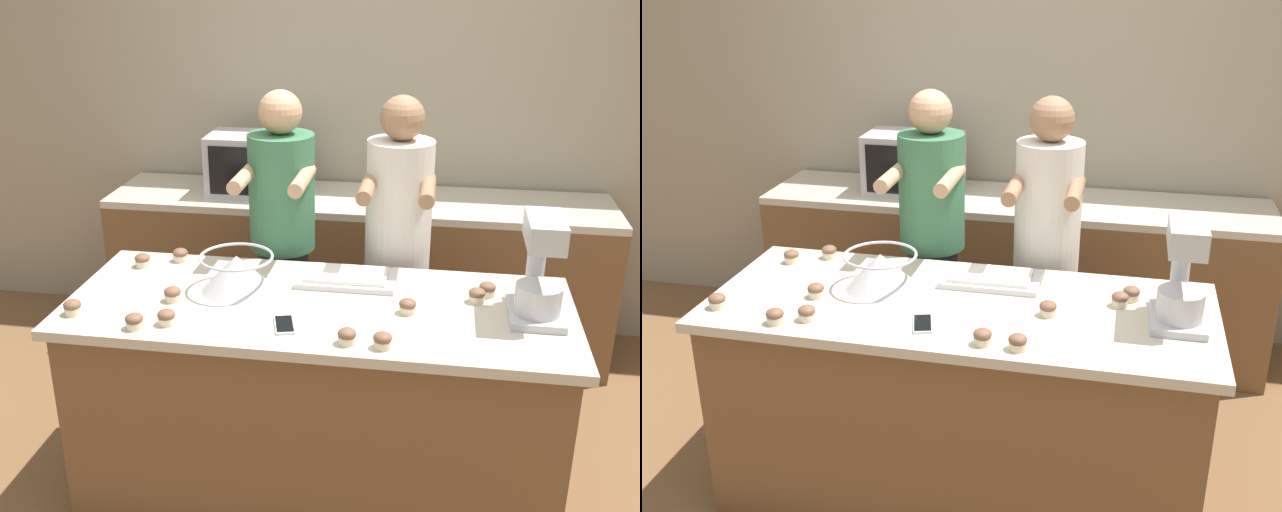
# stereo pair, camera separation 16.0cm
# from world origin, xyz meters

# --- Properties ---
(ground_plane) EXTENTS (16.00, 16.00, 0.00)m
(ground_plane) POSITION_xyz_m (0.00, 0.00, 0.00)
(ground_plane) COLOR brown
(back_wall) EXTENTS (10.00, 0.06, 2.70)m
(back_wall) POSITION_xyz_m (0.00, 1.73, 1.35)
(back_wall) COLOR gray
(back_wall) RESTS_ON ground_plane
(island_counter) EXTENTS (1.97, 0.81, 0.90)m
(island_counter) POSITION_xyz_m (0.00, 0.00, 0.45)
(island_counter) COLOR brown
(island_counter) RESTS_ON ground_plane
(back_counter) EXTENTS (2.80, 0.60, 0.90)m
(back_counter) POSITION_xyz_m (0.00, 1.38, 0.45)
(back_counter) COLOR brown
(back_counter) RESTS_ON ground_plane
(person_left) EXTENTS (0.32, 0.49, 1.62)m
(person_left) POSITION_xyz_m (-0.27, 0.60, 0.86)
(person_left) COLOR #33384C
(person_left) RESTS_ON ground_plane
(person_right) EXTENTS (0.32, 0.49, 1.61)m
(person_right) POSITION_xyz_m (0.27, 0.60, 0.86)
(person_right) COLOR brown
(person_right) RESTS_ON ground_plane
(stand_mixer) EXTENTS (0.20, 0.30, 0.39)m
(stand_mixer) POSITION_xyz_m (0.82, 0.02, 1.07)
(stand_mixer) COLOR #B2B7BC
(stand_mixer) RESTS_ON island_counter
(mixing_bowl) EXTENTS (0.30, 0.30, 0.15)m
(mixing_bowl) POSITION_xyz_m (-0.34, 0.07, 0.98)
(mixing_bowl) COLOR #BCBCC1
(mixing_bowl) RESTS_ON island_counter
(baking_tray) EXTENTS (0.41, 0.23, 0.04)m
(baking_tray) POSITION_xyz_m (0.08, 0.22, 0.92)
(baking_tray) COLOR silver
(baking_tray) RESTS_ON island_counter
(microwave_oven) EXTENTS (0.53, 0.33, 0.34)m
(microwave_oven) POSITION_xyz_m (-0.58, 1.38, 1.07)
(microwave_oven) COLOR #B7B7BC
(microwave_oven) RESTS_ON back_counter
(cell_phone) EXTENTS (0.11, 0.16, 0.01)m
(cell_phone) POSITION_xyz_m (-0.09, -0.22, 0.90)
(cell_phone) COLOR silver
(cell_phone) RESTS_ON island_counter
(cupcake_0) EXTENTS (0.07, 0.07, 0.06)m
(cupcake_0) POSITION_xyz_m (0.61, 0.10, 0.93)
(cupcake_0) COLOR beige
(cupcake_0) RESTS_ON island_counter
(cupcake_1) EXTENTS (0.07, 0.07, 0.06)m
(cupcake_1) POSITION_xyz_m (-0.81, 0.24, 0.93)
(cupcake_1) COLOR beige
(cupcake_1) RESTS_ON island_counter
(cupcake_2) EXTENTS (0.07, 0.07, 0.06)m
(cupcake_2) POSITION_xyz_m (-0.52, -0.27, 0.93)
(cupcake_2) COLOR beige
(cupcake_2) RESTS_ON island_counter
(cupcake_3) EXTENTS (0.07, 0.07, 0.06)m
(cupcake_3) POSITION_xyz_m (0.15, -0.31, 0.93)
(cupcake_3) COLOR beige
(cupcake_3) RESTS_ON island_counter
(cupcake_4) EXTENTS (0.07, 0.07, 0.06)m
(cupcake_4) POSITION_xyz_m (-0.57, -0.08, 0.93)
(cupcake_4) COLOR beige
(cupcake_4) RESTS_ON island_counter
(cupcake_5) EXTENTS (0.07, 0.07, 0.06)m
(cupcake_5) POSITION_xyz_m (0.35, -0.04, 0.93)
(cupcake_5) COLOR beige
(cupcake_5) RESTS_ON island_counter
(cupcake_6) EXTENTS (0.07, 0.07, 0.06)m
(cupcake_6) POSITION_xyz_m (0.65, 0.17, 0.93)
(cupcake_6) COLOR beige
(cupcake_6) RESTS_ON island_counter
(cupcake_7) EXTENTS (0.07, 0.07, 0.06)m
(cupcake_7) POSITION_xyz_m (0.28, -0.32, 0.93)
(cupcake_7) COLOR beige
(cupcake_7) RESTS_ON island_counter
(cupcake_8) EXTENTS (0.07, 0.07, 0.06)m
(cupcake_8) POSITION_xyz_m (-0.62, -0.32, 0.93)
(cupcake_8) COLOR beige
(cupcake_8) RESTS_ON island_counter
(cupcake_9) EXTENTS (0.07, 0.07, 0.06)m
(cupcake_9) POSITION_xyz_m (-0.90, -0.25, 0.93)
(cupcake_9) COLOR beige
(cupcake_9) RESTS_ON island_counter
(cupcake_10) EXTENTS (0.07, 0.07, 0.06)m
(cupcake_10) POSITION_xyz_m (-0.67, 0.32, 0.93)
(cupcake_10) COLOR beige
(cupcake_10) RESTS_ON island_counter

